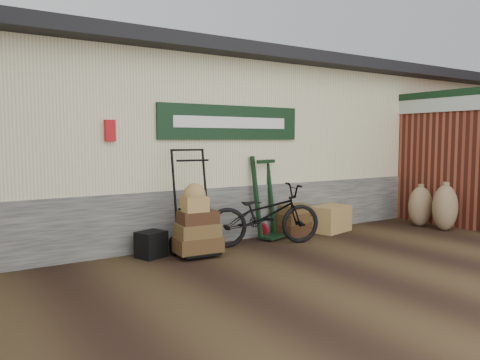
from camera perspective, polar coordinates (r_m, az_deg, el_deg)
name	(u,v)px	position (r m, az deg, el deg)	size (l,w,h in m)	color
ground	(282,250)	(7.20, 5.19, -8.53)	(80.00, 80.00, 0.00)	black
station_building	(197,143)	(9.30, -5.26, 4.55)	(14.40, 4.10, 3.20)	#4C4C47
brick_outbuilding	(414,156)	(11.25, 20.49, 2.74)	(1.71, 4.51, 2.62)	maroon
porter_trolley	(193,201)	(6.84, -5.75, -2.55)	(0.79, 0.59, 1.57)	black
green_barrow	(266,198)	(7.92, 3.16, -2.15)	(0.50, 0.43, 1.40)	black
suitcase_stack	(293,220)	(8.29, 6.50, -4.83)	(0.61, 0.39, 0.54)	#372011
wicker_hamper	(330,219)	(8.72, 10.97, -4.63)	(0.73, 0.48, 0.48)	olive
black_trunk	(151,244)	(6.84, -10.78, -7.72)	(0.37, 0.32, 0.37)	black
bicycle	(264,211)	(7.43, 2.97, -3.85)	(1.86, 0.65, 1.08)	black
burlap_sack_left	(420,206)	(9.71, 21.13, -3.02)	(0.48, 0.40, 0.77)	brown
burlap_sack_right	(445,208)	(9.43, 23.71, -3.11)	(0.53, 0.44, 0.85)	brown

